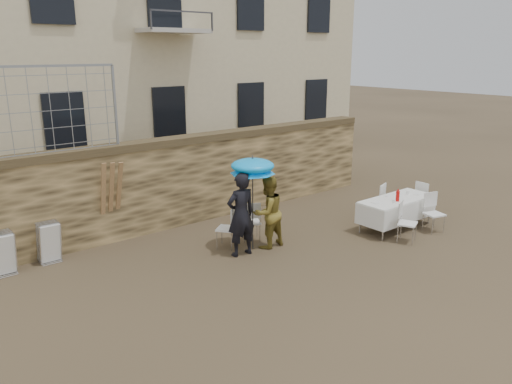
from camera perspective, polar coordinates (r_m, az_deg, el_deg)
ground at (r=9.35m, az=6.69°, el=-11.62°), size 80.00×80.00×0.00m
stone_wall at (r=12.72m, az=-9.35°, el=1.07°), size 13.00×0.50×2.20m
chain_link_fence at (r=11.22m, az=-23.37°, el=8.45°), size 3.20×0.06×1.80m
man_suit at (r=10.67m, az=-1.73°, el=-2.59°), size 0.71×0.49×1.84m
woman_dress at (r=11.15m, az=1.35°, el=-2.33°), size 0.82×0.66×1.64m
umbrella at (r=10.73m, az=-0.39°, el=2.68°), size 0.98×0.98×1.97m
couple_chair_left at (r=11.23m, az=-3.41°, el=-4.04°), size 0.67×0.67×0.96m
couple_chair_right at (r=11.63m, az=-0.60°, el=-3.31°), size 0.65×0.65×0.96m
banquet_table at (r=12.85m, az=15.81°, el=-0.89°), size 2.10×0.85×0.78m
soda_bottle at (r=12.56m, az=15.89°, el=-0.44°), size 0.09×0.09×0.26m
table_chair_front_left at (r=12.04m, az=16.93°, el=-3.34°), size 0.63×0.63×0.96m
table_chair_front_right at (r=12.93m, az=19.71°, el=-2.28°), size 0.59×0.59×0.96m
table_chair_back at (r=13.52m, az=13.49°, el=-1.00°), size 0.60×0.60×0.96m
table_chair_side at (r=14.09m, az=18.74°, el=-0.73°), size 0.50×0.50×0.96m
chair_stack_left at (r=11.21m, az=-27.17°, el=-6.00°), size 0.46×0.47×0.92m
chair_stack_right at (r=11.39m, az=-22.77°, el=-5.12°), size 0.46×0.40×0.92m
wood_planks at (r=11.77m, az=-15.71°, el=-1.02°), size 0.70×0.20×2.00m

